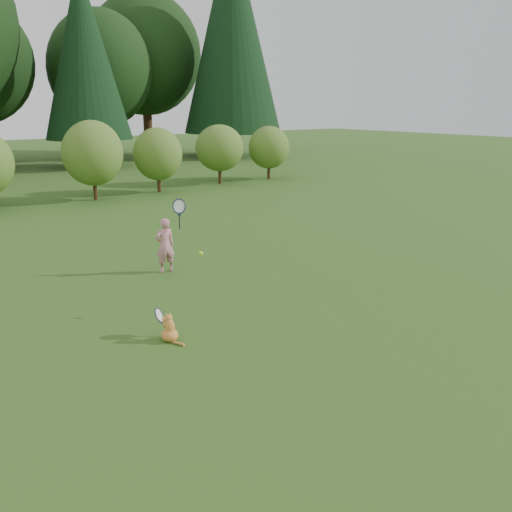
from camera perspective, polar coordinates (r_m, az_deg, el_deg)
ground at (r=9.66m, az=1.88°, el=-5.19°), size 100.00×100.00×0.00m
shrub_row at (r=20.96m, az=-21.00°, el=8.76°), size 28.00×3.00×2.80m
child at (r=11.66m, az=-9.05°, el=1.20°), size 0.66×0.45×1.67m
cat at (r=8.41m, az=-8.70°, el=-6.97°), size 0.34×0.63×0.55m
tennis_ball at (r=9.16m, az=-5.52°, el=0.26°), size 0.07×0.07×0.07m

